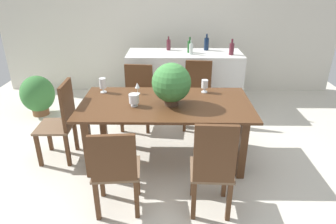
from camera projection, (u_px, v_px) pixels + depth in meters
name	position (u px, v px, depth m)	size (l,w,h in m)	color
ground_plane	(166.00, 160.00, 3.80)	(7.04, 7.04, 0.00)	beige
back_wall	(168.00, 24.00, 5.62)	(6.40, 0.10, 2.60)	beige
dining_table	(166.00, 111.00, 3.56)	(2.01, 1.05, 0.77)	#4C2D19
chair_head_end	(62.00, 118.00, 3.63)	(0.43, 0.46, 1.01)	#4C2D19
chair_far_right	(198.00, 91.00, 4.49)	(0.46, 0.44, 0.99)	#4C2D19
chair_near_left	(115.00, 169.00, 2.75)	(0.48, 0.45, 0.92)	#4C2D19
chair_near_right	(213.00, 167.00, 2.72)	(0.42, 0.43, 1.02)	#4C2D19
chair_far_left	(138.00, 93.00, 4.52)	(0.50, 0.51, 0.92)	#4C2D19
flower_centerpiece	(171.00, 83.00, 3.35)	(0.45, 0.45, 0.49)	#4C3828
crystal_vase_left	(103.00, 84.00, 3.78)	(0.08, 0.08, 0.19)	silver
crystal_vase_center_near	(134.00, 99.00, 3.39)	(0.12, 0.12, 0.14)	silver
crystal_vase_right	(205.00, 85.00, 3.79)	(0.08, 0.08, 0.17)	silver
wine_glass	(137.00, 86.00, 3.74)	(0.06, 0.06, 0.15)	silver
kitchen_counter	(184.00, 81.00, 5.09)	(1.88, 0.70, 0.98)	silver
wine_bottle_dark	(190.00, 46.00, 4.86)	(0.08, 0.08, 0.25)	#194C1E
wine_bottle_amber	(169.00, 45.00, 5.03)	(0.07, 0.07, 0.23)	#511E28
wine_bottle_green	(206.00, 44.00, 5.01)	(0.08, 0.08, 0.27)	#0F1E38
wine_bottle_clear	(191.00, 49.00, 4.75)	(0.06, 0.06, 0.23)	#B2BFB7
wine_bottle_tall	(232.00, 49.00, 4.72)	(0.08, 0.08, 0.25)	#511E28
potted_plant_floor	(38.00, 95.00, 4.90)	(0.54, 0.54, 0.67)	brown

